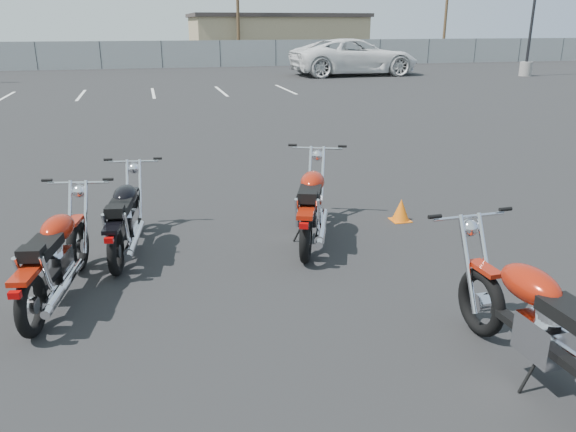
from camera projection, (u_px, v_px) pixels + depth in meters
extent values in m
plane|color=black|center=(284.00, 287.00, 6.49)|extent=(120.00, 120.00, 0.00)
torus|color=black|center=(78.00, 246.00, 6.84)|extent=(0.23, 0.64, 0.63)
cylinder|color=silver|center=(78.00, 246.00, 6.84)|extent=(0.13, 0.19, 0.17)
torus|color=black|center=(31.00, 305.00, 5.40)|extent=(0.23, 0.64, 0.63)
cylinder|color=silver|center=(31.00, 305.00, 5.40)|extent=(0.13, 0.19, 0.17)
cube|color=black|center=(57.00, 269.00, 6.10)|extent=(0.31, 1.10, 0.06)
cube|color=silver|center=(54.00, 265.00, 6.03)|extent=(0.36, 0.45, 0.32)
cylinder|color=silver|center=(52.00, 249.00, 5.97)|extent=(0.26, 0.30, 0.28)
ellipsoid|color=#951A09|center=(58.00, 228.00, 6.15)|extent=(0.43, 0.66, 0.27)
cube|color=black|center=(42.00, 247.00, 5.68)|extent=(0.38, 0.62, 0.11)
cube|color=black|center=(31.00, 254.00, 5.42)|extent=(0.26, 0.23, 0.13)
cube|color=#951A09|center=(25.00, 275.00, 5.27)|extent=(0.27, 0.47, 0.05)
cube|color=#951A09|center=(75.00, 221.00, 6.73)|extent=(0.20, 0.38, 0.04)
cylinder|color=silver|center=(47.00, 273.00, 5.47)|extent=(0.09, 0.20, 0.41)
cylinder|color=silver|center=(20.00, 274.00, 5.45)|extent=(0.09, 0.20, 0.41)
cylinder|color=silver|center=(64.00, 286.00, 5.83)|extent=(0.31, 1.16, 0.14)
cylinder|color=silver|center=(53.00, 300.00, 5.51)|extent=(0.19, 0.39, 0.14)
cylinder|color=silver|center=(86.00, 217.00, 6.85)|extent=(0.12, 0.42, 0.83)
cylinder|color=silver|center=(70.00, 217.00, 6.84)|extent=(0.12, 0.42, 0.83)
sphere|color=silver|center=(79.00, 191.00, 6.92)|extent=(0.20, 0.20, 0.17)
cylinder|color=silver|center=(78.00, 183.00, 6.90)|extent=(0.73, 0.17, 0.03)
cylinder|color=black|center=(108.00, 179.00, 6.89)|extent=(0.13, 0.06, 0.04)
cylinder|color=black|center=(47.00, 180.00, 6.85)|extent=(0.13, 0.06, 0.04)
cylinder|color=black|center=(42.00, 290.00, 6.06)|extent=(0.17, 0.06, 0.32)
cube|color=#990505|center=(15.00, 295.00, 5.03)|extent=(0.12, 0.08, 0.06)
torus|color=black|center=(134.00, 213.00, 8.09)|extent=(0.20, 0.61, 0.60)
cylinder|color=silver|center=(134.00, 213.00, 8.09)|extent=(0.12, 0.17, 0.16)
torus|color=black|center=(116.00, 251.00, 6.72)|extent=(0.20, 0.61, 0.60)
cylinder|color=silver|center=(116.00, 251.00, 6.72)|extent=(0.12, 0.17, 0.16)
cube|color=black|center=(126.00, 227.00, 7.39)|extent=(0.25, 1.06, 0.06)
cube|color=silver|center=(125.00, 224.00, 7.32)|extent=(0.33, 0.42, 0.30)
cylinder|color=silver|center=(123.00, 211.00, 7.27)|extent=(0.24, 0.28, 0.27)
ellipsoid|color=black|center=(125.00, 195.00, 7.44)|extent=(0.39, 0.62, 0.26)
cube|color=black|center=(119.00, 208.00, 6.99)|extent=(0.34, 0.59, 0.10)
cube|color=black|center=(115.00, 212.00, 6.74)|extent=(0.25, 0.21, 0.12)
cube|color=black|center=(113.00, 227.00, 6.59)|extent=(0.24, 0.44, 0.05)
cube|color=black|center=(132.00, 191.00, 7.99)|extent=(0.18, 0.36, 0.04)
cylinder|color=silver|center=(126.00, 227.00, 6.79)|extent=(0.08, 0.19, 0.40)
cylinder|color=silver|center=(106.00, 228.00, 6.77)|extent=(0.08, 0.19, 0.40)
cylinder|color=silver|center=(135.00, 239.00, 7.14)|extent=(0.25, 1.11, 0.13)
cylinder|color=silver|center=(131.00, 247.00, 6.83)|extent=(0.17, 0.37, 0.13)
cylinder|color=silver|center=(140.00, 189.00, 8.11)|extent=(0.10, 0.40, 0.80)
cylinder|color=silver|center=(127.00, 189.00, 8.09)|extent=(0.10, 0.40, 0.80)
sphere|color=silver|center=(134.00, 168.00, 8.17)|extent=(0.18, 0.18, 0.16)
cylinder|color=silver|center=(133.00, 161.00, 8.15)|extent=(0.70, 0.13, 0.03)
cylinder|color=black|center=(158.00, 158.00, 8.16)|extent=(0.12, 0.05, 0.04)
cylinder|color=black|center=(108.00, 160.00, 8.09)|extent=(0.12, 0.05, 0.04)
cylinder|color=black|center=(115.00, 244.00, 7.34)|extent=(0.16, 0.05, 0.30)
cube|color=#990505|center=(109.00, 240.00, 6.37)|extent=(0.11, 0.07, 0.06)
torus|color=black|center=(315.00, 201.00, 8.55)|extent=(0.35, 0.66, 0.66)
cylinder|color=silver|center=(315.00, 201.00, 8.55)|extent=(0.16, 0.20, 0.18)
torus|color=black|center=(306.00, 238.00, 7.06)|extent=(0.35, 0.66, 0.66)
cylinder|color=silver|center=(306.00, 238.00, 7.06)|extent=(0.16, 0.20, 0.18)
cube|color=black|center=(311.00, 214.00, 7.80)|extent=(0.51, 1.11, 0.07)
cube|color=silver|center=(311.00, 211.00, 7.72)|extent=(0.44, 0.50, 0.33)
cylinder|color=silver|center=(311.00, 198.00, 7.66)|extent=(0.30, 0.33, 0.29)
ellipsoid|color=#951A09|center=(312.00, 182.00, 7.85)|extent=(0.54, 0.71, 0.28)
cube|color=black|center=(309.00, 194.00, 7.36)|extent=(0.48, 0.66, 0.11)
cube|color=black|center=(308.00, 197.00, 7.09)|extent=(0.30, 0.27, 0.13)
cube|color=#951A09|center=(306.00, 213.00, 6.93)|extent=(0.35, 0.50, 0.05)
cube|color=#951A09|center=(315.00, 179.00, 8.44)|extent=(0.27, 0.40, 0.04)
cylinder|color=silver|center=(318.00, 214.00, 7.12)|extent=(0.12, 0.21, 0.43)
cylinder|color=silver|center=(297.00, 213.00, 7.14)|extent=(0.12, 0.21, 0.43)
cylinder|color=silver|center=(322.00, 227.00, 7.49)|extent=(0.52, 1.16, 0.14)
cylinder|color=silver|center=(320.00, 235.00, 7.15)|extent=(0.26, 0.41, 0.14)
cylinder|color=silver|center=(323.00, 176.00, 8.55)|extent=(0.20, 0.42, 0.86)
cylinder|color=silver|center=(310.00, 176.00, 8.57)|extent=(0.20, 0.42, 0.86)
sphere|color=silver|center=(317.00, 155.00, 8.64)|extent=(0.23, 0.23, 0.18)
cylinder|color=silver|center=(317.00, 148.00, 8.62)|extent=(0.73, 0.31, 0.03)
cylinder|color=black|center=(342.00, 146.00, 8.54)|extent=(0.14, 0.08, 0.04)
cylinder|color=black|center=(293.00, 145.00, 8.63)|extent=(0.14, 0.08, 0.04)
cylinder|color=black|center=(299.00, 231.00, 7.78)|extent=(0.17, 0.09, 0.33)
cube|color=#990505|center=(304.00, 226.00, 6.69)|extent=(0.13, 0.10, 0.07)
torus|color=black|center=(481.00, 302.00, 5.42)|extent=(0.15, 0.68, 0.67)
cylinder|color=silver|center=(481.00, 302.00, 5.42)|extent=(0.12, 0.18, 0.18)
cube|color=black|center=(540.00, 341.00, 4.66)|extent=(0.16, 1.18, 0.07)
cube|color=silver|center=(546.00, 338.00, 4.59)|extent=(0.33, 0.44, 0.34)
cylinder|color=silver|center=(549.00, 316.00, 4.53)|extent=(0.24, 0.29, 0.30)
ellipsoid|color=#951A09|center=(530.00, 285.00, 4.71)|extent=(0.37, 0.66, 0.29)
cube|color=#951A09|center=(485.00, 269.00, 5.30)|extent=(0.16, 0.39, 0.04)
cylinder|color=silver|center=(486.00, 261.00, 5.45)|extent=(0.07, 0.45, 0.89)
cylinder|color=silver|center=(468.00, 264.00, 5.40)|extent=(0.07, 0.45, 0.89)
sphere|color=silver|center=(469.00, 228.00, 5.49)|extent=(0.19, 0.19, 0.18)
cylinder|color=silver|center=(469.00, 216.00, 5.47)|extent=(0.79, 0.06, 0.03)
cylinder|color=black|center=(505.00, 209.00, 5.55)|extent=(0.14, 0.05, 0.04)
cylinder|color=black|center=(435.00, 217.00, 5.33)|extent=(0.14, 0.05, 0.04)
cylinder|color=black|center=(529.00, 374.00, 4.59)|extent=(0.18, 0.03, 0.34)
cone|color=orange|center=(401.00, 210.00, 8.62)|extent=(0.27, 0.27, 0.33)
cube|color=orange|center=(400.00, 220.00, 8.68)|extent=(0.29, 0.29, 0.01)
cylinder|color=gray|center=(526.00, 69.00, 32.56)|extent=(0.70, 0.70, 0.80)
cube|color=gray|center=(162.00, 54.00, 38.29)|extent=(80.00, 0.04, 1.80)
cylinder|color=black|center=(36.00, 56.00, 36.44)|extent=(0.06, 0.06, 1.80)
cylinder|color=black|center=(100.00, 55.00, 37.36)|extent=(0.06, 0.06, 1.80)
cylinder|color=black|center=(162.00, 54.00, 38.29)|extent=(0.06, 0.06, 1.80)
cylinder|color=black|center=(220.00, 54.00, 39.22)|extent=(0.06, 0.06, 1.80)
cylinder|color=black|center=(276.00, 53.00, 40.15)|extent=(0.06, 0.06, 1.80)
cylinder|color=black|center=(329.00, 52.00, 41.08)|extent=(0.06, 0.06, 1.80)
cylinder|color=black|center=(380.00, 52.00, 42.00)|extent=(0.06, 0.06, 1.80)
cylinder|color=black|center=(428.00, 51.00, 42.93)|extent=(0.06, 0.06, 1.80)
cylinder|color=black|center=(475.00, 51.00, 43.86)|extent=(0.06, 0.06, 1.80)
cylinder|color=black|center=(519.00, 50.00, 44.79)|extent=(0.06, 0.06, 1.80)
cylinder|color=black|center=(562.00, 49.00, 45.72)|extent=(0.06, 0.06, 1.80)
cube|color=#9A8863|center=(275.00, 38.00, 48.60)|extent=(14.00, 9.00, 3.40)
cube|color=#352F2C|center=(275.00, 16.00, 48.00)|extent=(14.40, 9.40, 0.30)
cylinder|color=#43301F|center=(238.00, 1.00, 42.18)|extent=(0.24, 0.24, 9.00)
cylinder|color=#43301F|center=(447.00, 3.00, 47.28)|extent=(0.24, 0.24, 9.00)
cube|color=silver|center=(5.00, 97.00, 23.20)|extent=(0.12, 4.00, 0.01)
cube|color=silver|center=(81.00, 95.00, 23.90)|extent=(0.12, 4.00, 0.01)
cube|color=silver|center=(153.00, 93.00, 24.60)|extent=(0.12, 4.00, 0.01)
cube|color=silver|center=(221.00, 91.00, 25.29)|extent=(0.12, 4.00, 0.01)
cube|color=silver|center=(286.00, 89.00, 25.99)|extent=(0.12, 4.00, 0.01)
imported|color=white|center=(355.00, 46.00, 32.69)|extent=(3.72, 8.75, 3.29)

